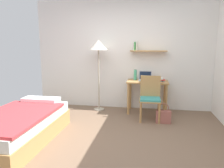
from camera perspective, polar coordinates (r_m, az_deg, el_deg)
name	(u,v)px	position (r m, az deg, el deg)	size (l,w,h in m)	color
ground_plane	(112,142)	(3.54, -0.13, -15.20)	(5.28, 5.28, 0.00)	brown
wall_back	(126,55)	(5.21, 3.81, 7.77)	(4.40, 0.27, 2.60)	white
bed	(20,127)	(3.79, -23.24, -10.34)	(0.99, 1.87, 0.54)	#B2844C
desk	(147,87)	(4.94, 9.33, -0.92)	(0.91, 0.54, 0.73)	#B2844C
desk_chair	(150,96)	(4.48, 10.08, -3.25)	(0.44, 0.42, 0.90)	#B2844C
standing_lamp	(98,49)	(4.98, -3.61, 9.36)	(0.42, 0.42, 1.64)	#B2A893
laptop	(145,78)	(4.98, 8.78, 1.60)	(0.30, 0.23, 0.21)	#B7BABF
water_bottle	(135,75)	(4.98, 6.18, 2.41)	(0.07, 0.07, 0.24)	#42A87F
book_stack	(160,79)	(4.97, 12.70, 1.22)	(0.19, 0.26, 0.07)	#3384C6
handbag	(163,116)	(4.42, 13.45, -8.30)	(0.29, 0.12, 0.40)	#99564C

